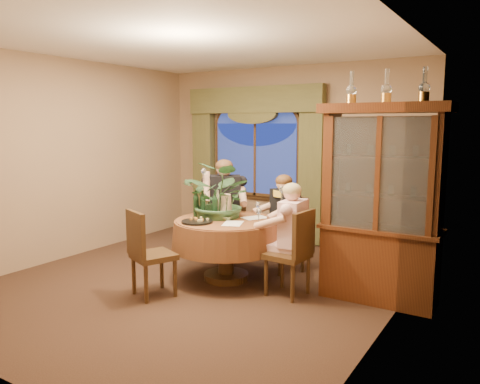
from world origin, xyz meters
The scene contains 36 objects.
floor centered at (0.00, 0.00, 0.00)m, with size 5.00×5.00×0.00m, color black.
wall_back centered at (0.00, 2.50, 1.40)m, with size 4.50×4.50×0.00m, color #83684F.
wall_right centered at (2.25, 0.00, 1.40)m, with size 5.00×5.00×0.00m, color #83684F.
ceiling centered at (0.00, 0.00, 2.80)m, with size 5.00×5.00×0.00m, color white.
window centered at (-0.60, 2.43, 1.30)m, with size 1.62×0.10×1.32m, color navy, non-canonical shape.
arched_transom centered at (-0.60, 2.43, 2.08)m, with size 1.60×0.06×0.44m, color navy, non-canonical shape.
drapery_left centered at (-1.63, 2.38, 1.18)m, with size 0.38×0.14×2.32m, color #434222.
drapery_right centered at (0.43, 2.38, 1.18)m, with size 0.38×0.14×2.32m, color #434222.
swag_valance centered at (-0.60, 2.35, 2.28)m, with size 2.45×0.16×0.42m, color #434222, non-canonical shape.
dining_table centered at (0.23, 0.28, 0.38)m, with size 1.33×1.33×0.75m, color maroon.
china_cabinet centered at (2.00, 0.57, 1.05)m, with size 1.30×0.52×2.10m, color #3D1D0E.
oil_lamp_left centered at (1.64, 0.57, 2.27)m, with size 0.11×0.11×0.34m, color #A5722D, non-canonical shape.
oil_lamp_center centered at (2.00, 0.57, 2.27)m, with size 0.11×0.11×0.34m, color #A5722D, non-canonical shape.
oil_lamp_right centered at (2.37, 0.57, 2.27)m, with size 0.11×0.11×0.34m, color #A5722D, non-canonical shape.
chair_right centered at (1.09, 0.20, 0.48)m, with size 0.42×0.42×0.96m, color black.
chair_back_right centered at (0.68, 0.98, 0.48)m, with size 0.42×0.42×0.96m, color black.
chair_back centered at (-0.24, 1.11, 0.48)m, with size 0.42×0.42×0.96m, color black.
chair_front_left centered at (-0.15, -0.59, 0.48)m, with size 0.42×0.42×0.96m, color black.
person_pink centered at (1.09, 0.34, 0.62)m, with size 0.45×0.41×1.25m, color beige, non-canonical shape.
person_back centered at (-0.26, 0.98, 0.71)m, with size 0.51×0.47×1.42m, color black, non-canonical shape.
person_scarf centered at (0.67, 0.99, 0.63)m, with size 0.45×0.41×1.26m, color black, non-canonical shape.
stoneware_vase centered at (0.17, 0.38, 0.90)m, with size 0.16×0.16×0.29m, color tan, non-canonical shape.
centerpiece_plant centered at (0.11, 0.37, 1.33)m, with size 0.89×0.98×0.77m, color #2E522F.
olive_bowl centered at (0.25, 0.25, 0.77)m, with size 0.16×0.16×0.05m, color #4F5F34.
cheese_platter centered at (0.05, -0.06, 0.76)m, with size 0.37×0.37×0.02m, color black.
wine_bottle_0 centered at (0.05, 0.37, 0.92)m, with size 0.07×0.07×0.33m, color tan.
wine_bottle_1 centered at (-0.09, 0.24, 0.92)m, with size 0.07×0.07×0.33m, color black.
wine_bottle_2 centered at (-0.18, 0.22, 0.92)m, with size 0.07×0.07×0.33m, color black.
wine_bottle_3 centered at (-0.03, 0.44, 0.92)m, with size 0.07×0.07×0.33m, color black.
wine_bottle_4 centered at (0.11, 0.22, 0.92)m, with size 0.07×0.07×0.33m, color black.
wine_bottle_5 centered at (-0.15, 0.34, 0.92)m, with size 0.07×0.07×0.33m, color tan.
tasting_paper_0 centered at (0.43, 0.11, 0.75)m, with size 0.21×0.30×0.00m, color white.
tasting_paper_1 centered at (0.48, 0.54, 0.75)m, with size 0.21×0.30×0.00m, color white.
wine_glass_person_pink centered at (0.67, 0.31, 0.84)m, with size 0.07×0.07×0.18m, color silver, non-canonical shape.
wine_glass_person_back centered at (-0.02, 0.64, 0.84)m, with size 0.07×0.07×0.18m, color silver, non-canonical shape.
wine_glass_person_scarf centered at (0.46, 0.65, 0.84)m, with size 0.07×0.07×0.18m, color silver, non-canonical shape.
Camera 1 is at (3.28, -4.34, 1.89)m, focal length 35.00 mm.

